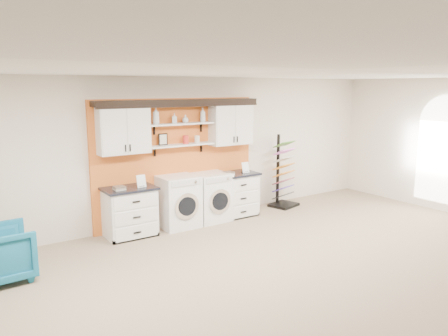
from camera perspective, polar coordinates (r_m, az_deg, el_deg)
floor at (r=5.80m, az=13.53°, el=-16.45°), size 10.00×10.00×0.00m
ceiling at (r=5.19m, az=14.88°, el=12.34°), size 10.00×10.00×0.00m
wall_back at (r=8.48m, az=-6.25°, el=2.28°), size 10.00×0.00×10.00m
accent_panel at (r=8.48m, az=-6.11°, el=0.92°), size 3.40×0.07×2.40m
upper_cabinet_left at (r=7.78m, az=-13.02°, el=4.90°), size 0.90×0.35×0.84m
upper_cabinet_right at (r=8.83m, az=0.85°, el=5.80°), size 0.90×0.35×0.84m
shelf_lower at (r=8.29m, az=-5.62°, el=3.01°), size 1.32×0.28×0.03m
shelf_upper at (r=8.25m, az=-5.67°, el=5.77°), size 1.32×0.28×0.03m
crown_molding at (r=8.24m, az=-5.77°, el=8.53°), size 3.30×0.41×0.13m
window_arched at (r=10.18m, az=26.71°, el=2.50°), size 0.06×1.10×2.25m
picture_frame at (r=8.16m, az=-7.97°, el=3.73°), size 0.18×0.02×0.22m
canister_red at (r=8.33m, az=-5.03°, el=3.71°), size 0.11×0.11×0.16m
canister_cream at (r=8.45m, az=-3.54°, el=3.76°), size 0.10×0.10×0.14m
base_cabinet_left at (r=7.90m, az=-12.20°, el=-5.61°), size 0.90×0.66×0.88m
base_cabinet_right at (r=8.94m, az=1.39°, el=-3.46°), size 0.91×0.66×0.89m
washer at (r=8.27m, az=-6.00°, el=-4.37°), size 0.70×0.71×0.98m
dryer at (r=8.62m, az=-1.76°, el=-3.79°), size 0.68×0.71×0.95m
sample_rack at (r=9.72m, az=7.73°, el=-2.01°), size 0.68×0.61×1.59m
armchair at (r=6.76m, az=-27.19°, el=-9.95°), size 0.86×0.84×0.75m
soap_bottle_a at (r=8.01m, az=-8.88°, el=6.78°), size 0.15×0.15×0.31m
soap_bottle_b at (r=8.18m, az=-6.50°, el=6.48°), size 0.11×0.11×0.19m
soap_bottle_c at (r=8.29m, az=-5.07°, el=6.43°), size 0.17×0.17×0.15m
soap_bottle_d at (r=8.48m, az=-2.79°, el=6.96°), size 0.14×0.14×0.27m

